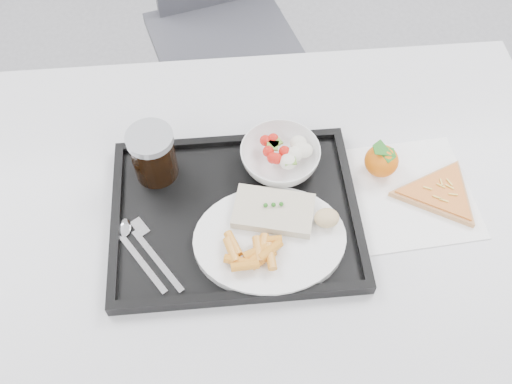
# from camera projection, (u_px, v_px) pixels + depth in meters

# --- Properties ---
(room) EXTENTS (6.04, 7.04, 2.84)m
(room) POSITION_uv_depth(u_px,v_px,m) (318.00, 44.00, 0.37)
(room) COLOR gray
(room) RESTS_ON ground
(table) EXTENTS (1.20, 0.80, 0.75)m
(table) POSITION_uv_depth(u_px,v_px,m) (263.00, 221.00, 1.13)
(table) COLOR #B7B7B9
(table) RESTS_ON ground
(chair) EXTENTS (0.51, 0.51, 0.93)m
(chair) POSITION_uv_depth(u_px,v_px,m) (223.00, 5.00, 1.73)
(chair) COLOR #37383E
(chair) RESTS_ON ground
(tray) EXTENTS (0.45, 0.35, 0.03)m
(tray) POSITION_uv_depth(u_px,v_px,m) (235.00, 215.00, 1.05)
(tray) COLOR black
(tray) RESTS_ON table
(dinner_plate) EXTENTS (0.27, 0.27, 0.02)m
(dinner_plate) POSITION_uv_depth(u_px,v_px,m) (270.00, 240.00, 1.00)
(dinner_plate) COLOR white
(dinner_plate) RESTS_ON tray
(fish_fillet) EXTENTS (0.16, 0.12, 0.03)m
(fish_fillet) POSITION_uv_depth(u_px,v_px,m) (274.00, 211.00, 1.02)
(fish_fillet) COLOR beige
(fish_fillet) RESTS_ON dinner_plate
(bread_roll) EXTENTS (0.05, 0.05, 0.03)m
(bread_roll) POSITION_uv_depth(u_px,v_px,m) (327.00, 218.00, 1.00)
(bread_roll) COLOR tan
(bread_roll) RESTS_ON dinner_plate
(salad_bowl) EXTENTS (0.15, 0.15, 0.05)m
(salad_bowl) POSITION_uv_depth(u_px,v_px,m) (280.00, 157.00, 1.09)
(salad_bowl) COLOR white
(salad_bowl) RESTS_ON tray
(cola_glass) EXTENTS (0.09, 0.09, 0.11)m
(cola_glass) POSITION_uv_depth(u_px,v_px,m) (153.00, 154.00, 1.05)
(cola_glass) COLOR black
(cola_glass) RESTS_ON tray
(cutlery) EXTENTS (0.13, 0.16, 0.01)m
(cutlery) POSITION_uv_depth(u_px,v_px,m) (140.00, 247.00, 1.00)
(cutlery) COLOR silver
(cutlery) RESTS_ON tray
(napkin) EXTENTS (0.27, 0.26, 0.00)m
(napkin) POSITION_uv_depth(u_px,v_px,m) (405.00, 193.00, 1.09)
(napkin) COLOR white
(napkin) RESTS_ON table
(tangerine) EXTENTS (0.08, 0.08, 0.07)m
(tangerine) POSITION_uv_depth(u_px,v_px,m) (381.00, 161.00, 1.09)
(tangerine) COLOR orange
(tangerine) RESTS_ON napkin
(pizza_slice) EXTENTS (0.21, 0.21, 0.02)m
(pizza_slice) POSITION_uv_depth(u_px,v_px,m) (440.00, 193.00, 1.08)
(pizza_slice) COLOR tan
(pizza_slice) RESTS_ON napkin
(carrot_pile) EXTENTS (0.10, 0.08, 0.02)m
(carrot_pile) POSITION_uv_depth(u_px,v_px,m) (255.00, 253.00, 0.96)
(carrot_pile) COLOR orange
(carrot_pile) RESTS_ON dinner_plate
(salad_contents) EXTENTS (0.10, 0.08, 0.03)m
(salad_contents) POSITION_uv_depth(u_px,v_px,m) (289.00, 151.00, 1.08)
(salad_contents) COLOR red
(salad_contents) RESTS_ON salad_bowl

